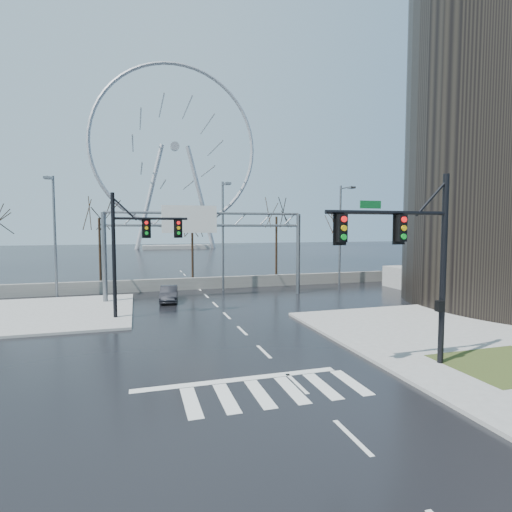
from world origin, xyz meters
name	(u,v)px	position (x,y,z in m)	size (l,w,h in m)	color
ground	(264,352)	(0.00, 0.00, 0.00)	(260.00, 260.00, 0.00)	black
sidewalk_right_ext	(415,325)	(10.00, 2.00, 0.07)	(12.00, 10.00, 0.15)	gray
sidewalk_far	(55,313)	(-11.00, 12.00, 0.07)	(10.00, 12.00, 0.15)	gray
grass_strip	(507,364)	(9.00, -5.00, 0.15)	(5.00, 4.00, 0.02)	#2E3616
barrier_wall	(199,283)	(0.00, 20.00, 0.55)	(52.00, 0.50, 1.10)	slate
signal_mast_near	(417,251)	(5.14, -4.04, 4.87)	(5.52, 0.41, 8.00)	black
signal_mast_far	(133,243)	(-5.87, 8.96, 4.83)	(4.72, 0.41, 8.00)	black
sign_gantry	(203,235)	(-0.38, 14.96, 5.18)	(16.36, 0.40, 7.60)	slate
streetlight_left	(54,227)	(-12.00, 18.16, 5.89)	(0.50, 2.55, 10.00)	slate
streetlight_mid	(224,227)	(2.00, 18.16, 5.89)	(0.50, 2.55, 10.00)	slate
streetlight_right	(342,227)	(14.00, 18.16, 5.89)	(0.50, 2.55, 10.00)	slate
tree_left	(99,226)	(-9.00, 23.50, 5.98)	(3.75, 3.75, 7.50)	black
tree_center	(192,234)	(0.00, 24.50, 5.17)	(3.25, 3.25, 6.50)	black
tree_right	(276,224)	(9.00, 23.50, 6.22)	(3.90, 3.90, 7.80)	black
tree_far_right	(340,231)	(17.00, 24.00, 5.41)	(3.40, 3.40, 6.80)	black
ferris_wheel	(175,153)	(5.00, 95.00, 26.13)	(45.00, 6.00, 50.91)	gray
car	(169,294)	(-3.26, 14.31, 0.62)	(1.30, 3.73, 1.23)	black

